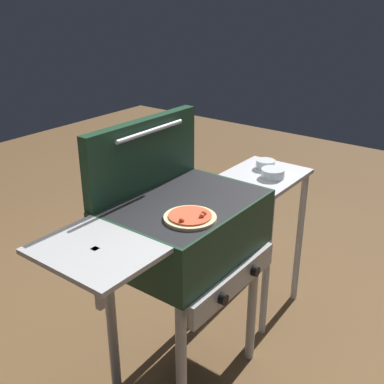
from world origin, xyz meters
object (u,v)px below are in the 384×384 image
(grill, at_px, (184,234))
(topping_bowl_near, at_px, (273,174))
(pizza_pepperoni, at_px, (190,217))
(prep_table, at_px, (261,215))
(topping_bowl_far, at_px, (265,164))

(grill, height_order, topping_bowl_near, grill)
(pizza_pepperoni, bearing_deg, prep_table, 8.81)
(prep_table, bearing_deg, grill, -179.63)
(prep_table, height_order, topping_bowl_near, topping_bowl_near)
(topping_bowl_near, xyz_separation_m, topping_bowl_far, (0.10, 0.09, 0.00))
(grill, bearing_deg, topping_bowl_near, -4.93)
(grill, height_order, topping_bowl_far, grill)
(grill, relative_size, prep_table, 1.18)
(prep_table, distance_m, topping_bowl_far, 0.27)
(topping_bowl_near, distance_m, topping_bowl_far, 0.13)
(grill, distance_m, topping_bowl_far, 0.76)
(grill, distance_m, prep_table, 0.70)
(topping_bowl_near, bearing_deg, pizza_pepperoni, -175.51)
(pizza_pepperoni, bearing_deg, topping_bowl_far, 10.17)
(pizza_pepperoni, relative_size, topping_bowl_far, 1.95)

